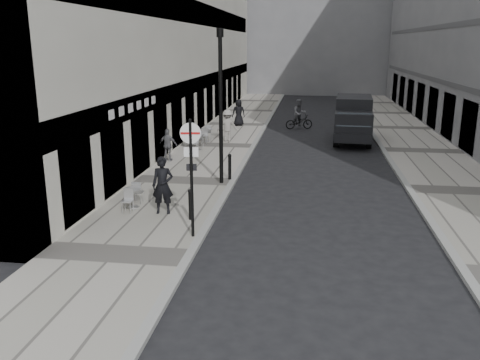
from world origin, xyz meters
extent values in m
plane|color=black|center=(0.00, 0.00, 0.00)|extent=(120.00, 120.00, 0.00)
cube|color=#A59E95|center=(-2.00, 18.00, 0.06)|extent=(4.00, 60.00, 0.12)
cube|color=#A59E95|center=(9.00, 18.00, 0.06)|extent=(4.00, 60.00, 0.12)
imported|color=black|center=(-1.64, 6.14, 1.07)|extent=(0.75, 0.54, 1.90)
cylinder|color=black|center=(-0.20, 4.23, 1.84)|extent=(0.09, 0.09, 3.43)
cylinder|color=white|center=(-0.20, 4.23, 3.16)|extent=(0.59, 0.11, 0.59)
cube|color=#B21414|center=(-0.20, 4.21, 3.16)|extent=(0.54, 0.09, 0.06)
cube|color=white|center=(-0.20, 4.26, 2.62)|extent=(0.41, 0.08, 0.27)
cylinder|color=black|center=(-0.40, 10.18, 3.02)|extent=(0.15, 0.15, 5.79)
cylinder|color=black|center=(-0.40, 10.18, 5.96)|extent=(0.27, 0.27, 0.34)
cylinder|color=black|center=(-0.60, 5.64, 0.59)|extent=(0.12, 0.12, 0.94)
cylinder|color=black|center=(-0.15, 10.75, 0.62)|extent=(0.13, 0.13, 1.00)
cylinder|color=black|center=(4.53, 18.86, 0.40)|extent=(0.34, 0.82, 0.81)
cylinder|color=black|center=(6.30, 18.73, 0.40)|extent=(0.34, 0.82, 0.81)
cylinder|color=black|center=(4.77, 22.27, 0.40)|extent=(0.34, 0.82, 0.81)
cylinder|color=black|center=(6.54, 22.15, 0.40)|extent=(0.34, 0.82, 0.81)
cube|color=black|center=(5.60, 21.41, 1.56)|extent=(2.26, 3.76, 2.01)
cube|color=black|center=(5.41, 18.70, 1.26)|extent=(2.13, 1.95, 1.41)
cube|color=#1E2328|center=(5.36, 17.94, 1.66)|extent=(1.78, 0.47, 0.74)
imported|color=black|center=(2.33, 24.84, 0.48)|extent=(1.96, 1.20, 0.97)
imported|color=slate|center=(2.33, 24.84, 1.08)|extent=(1.06, 0.94, 1.83)
imported|color=#5E5E63|center=(-3.60, 13.71, 0.89)|extent=(0.94, 0.46, 1.55)
imported|color=gray|center=(-1.62, 19.12, 1.03)|extent=(1.30, 0.94, 1.82)
imported|color=black|center=(-1.79, 24.93, 1.02)|extent=(1.02, 0.84, 1.81)
cylinder|color=silver|center=(-2.83, 6.56, 0.13)|extent=(0.39, 0.39, 0.03)
cylinder|color=silver|center=(-2.83, 6.56, 0.46)|extent=(0.05, 0.05, 0.65)
cylinder|color=silver|center=(-2.83, 6.56, 0.78)|extent=(0.62, 0.62, 0.03)
cylinder|color=silver|center=(-2.80, 16.42, 0.14)|extent=(0.46, 0.46, 0.03)
cylinder|color=silver|center=(-2.80, 16.42, 0.52)|extent=(0.06, 0.06, 0.78)
cylinder|color=silver|center=(-2.80, 16.42, 0.91)|extent=(0.74, 0.74, 0.03)
cylinder|color=silver|center=(-2.80, 18.90, 0.13)|extent=(0.42, 0.42, 0.03)
cylinder|color=silver|center=(-2.80, 18.90, 0.49)|extent=(0.06, 0.06, 0.71)
cylinder|color=silver|center=(-2.80, 18.90, 0.84)|extent=(0.68, 0.68, 0.03)
camera|label=1|loc=(3.08, -9.34, 5.55)|focal=38.00mm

